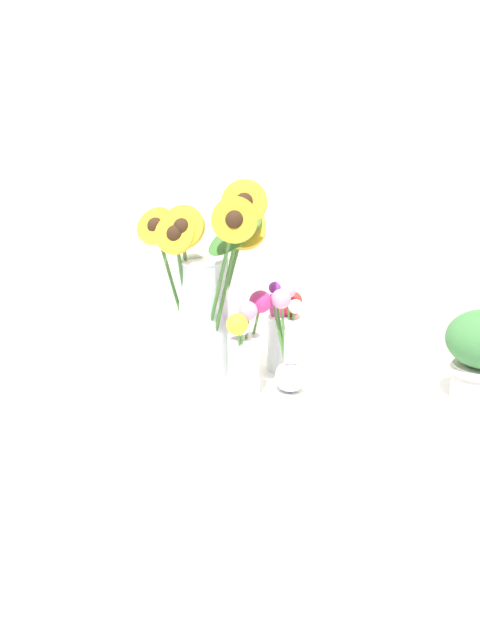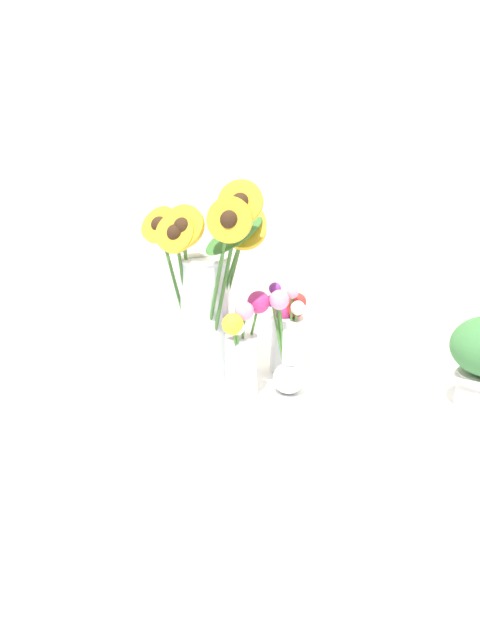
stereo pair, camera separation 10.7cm
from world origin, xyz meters
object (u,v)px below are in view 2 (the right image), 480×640
at_px(vase_small_center, 243,349).
at_px(vase_small_back, 288,333).
at_px(vase_bulb_right, 286,356).
at_px(serving_tray, 240,389).
at_px(mason_jar_sunflowers, 208,294).

height_order(vase_small_center, vase_small_back, vase_small_center).
bearing_deg(vase_bulb_right, vase_small_center, -150.72).
xyz_separation_m(serving_tray, vase_small_back, (0.07, 0.11, 0.10)).
xyz_separation_m(serving_tray, mason_jar_sunflowers, (-0.07, -0.01, 0.20)).
bearing_deg(vase_small_center, vase_bulb_right, 29.28).
height_order(serving_tray, vase_small_center, vase_small_center).
bearing_deg(vase_bulb_right, mason_jar_sunflowers, 178.65).
xyz_separation_m(vase_small_center, vase_small_back, (0.05, 0.16, -0.01)).
distance_m(mason_jar_sunflowers, vase_small_back, 0.20).
bearing_deg(serving_tray, vase_small_back, 56.50).
relative_size(mason_jar_sunflowers, vase_bulb_right, 1.98).
height_order(mason_jar_sunflowers, vase_small_back, mason_jar_sunflowers).
bearing_deg(vase_small_center, mason_jar_sunflowers, 153.17).
bearing_deg(vase_small_back, vase_small_center, -106.20).
height_order(mason_jar_sunflowers, vase_small_center, mason_jar_sunflowers).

